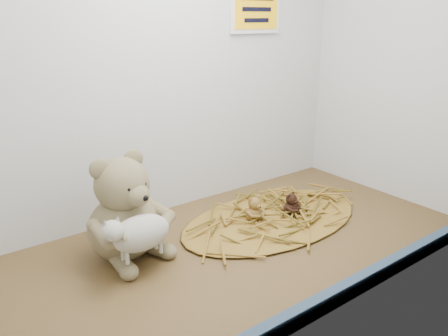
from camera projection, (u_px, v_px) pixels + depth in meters
alcove_shell at (212, 55)px, 97.71cm from camera, size 120.40×60.20×90.40cm
front_rail at (327, 301)px, 83.31cm from camera, size 119.28×2.20×3.60cm
straw_bed at (272, 218)px, 120.07cm from camera, size 55.84×32.42×1.08cm
main_teddy at (122, 206)px, 98.70cm from camera, size 24.33×25.16×24.90cm
toy_lamb at (141, 233)px, 92.92cm from camera, size 17.12×10.45×11.06cm
mini_teddy_tan at (254, 208)px, 117.08cm from camera, size 6.14×6.42×6.96cm
mini_teddy_brown at (291, 203)px, 120.47cm from camera, size 6.68×6.88×6.53cm
wall_sign at (256, 9)px, 126.74cm from camera, size 16.00×1.20×11.00cm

